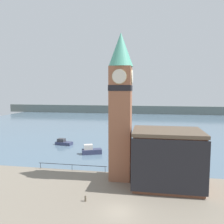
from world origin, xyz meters
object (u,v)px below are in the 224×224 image
Objects in this scene: boat_near at (91,150)px; boat_far at (63,142)px; pier_building at (167,158)px; clock_tower at (121,103)px; mooring_bollard_near at (85,198)px.

boat_far is (-9.60, 7.15, -0.23)m from boat_near.
boat_far is at bearing 139.59° from pier_building.
clock_tower reaches higher than mooring_bollard_near.
boat_near is 11.97m from boat_far.
clock_tower is at bearing -76.66° from boat_near.
pier_building is at bearing -12.85° from clock_tower.
boat_near is at bearing -27.77° from boat_far.
clock_tower is at bearing 167.15° from pier_building.
boat_near is at bearing 123.47° from clock_tower.
pier_building is at bearing -62.61° from boat_near.
clock_tower is 4.91× the size of boat_near.
mooring_bollard_near is (-10.99, -6.68, -3.93)m from pier_building.
pier_building is 2.16× the size of boat_near.
clock_tower is 5.05× the size of boat_far.
clock_tower reaches higher than boat_near.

